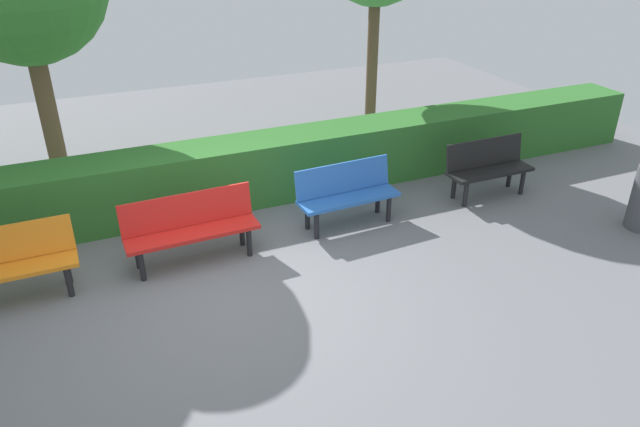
# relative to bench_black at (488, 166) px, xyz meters

# --- Properties ---
(ground_plane) EXTENTS (17.97, 17.97, 0.00)m
(ground_plane) POSITION_rel_bench_black_xyz_m (4.33, 0.99, -0.48)
(ground_plane) COLOR slate
(bench_black) EXTENTS (1.35, 0.45, 0.86)m
(bench_black) POSITION_rel_bench_black_xyz_m (0.00, 0.00, 0.00)
(bench_black) COLOR black
(bench_black) RESTS_ON ground_plane
(bench_blue) EXTENTS (1.45, 0.52, 0.86)m
(bench_blue) POSITION_rel_bench_black_xyz_m (2.38, -0.01, 0.00)
(bench_blue) COLOR blue
(bench_blue) RESTS_ON ground_plane
(bench_red) EXTENTS (1.66, 0.50, 0.86)m
(bench_red) POSITION_rel_bench_black_xyz_m (4.57, 0.09, 0.01)
(bench_red) COLOR red
(bench_red) RESTS_ON ground_plane
(bench_orange) EXTENTS (1.57, 0.48, 0.86)m
(bench_orange) POSITION_rel_bench_black_xyz_m (6.69, 0.12, 0.00)
(bench_orange) COLOR orange
(bench_orange) RESTS_ON ground_plane
(hedge_row) EXTENTS (13.97, 0.80, 0.94)m
(hedge_row) POSITION_rel_bench_black_xyz_m (3.35, -1.27, -0.01)
(hedge_row) COLOR #2D6B28
(hedge_row) RESTS_ON ground_plane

